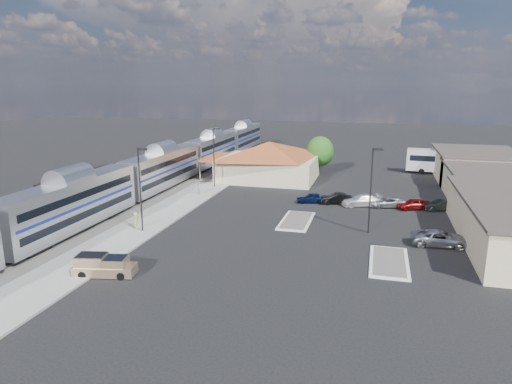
% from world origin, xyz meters
% --- Properties ---
extents(ground, '(280.00, 280.00, 0.00)m').
position_xyz_m(ground, '(0.00, 0.00, 0.00)').
color(ground, black).
rests_on(ground, ground).
extents(railbed, '(16.00, 100.00, 0.12)m').
position_xyz_m(railbed, '(-21.00, 8.00, 0.06)').
color(railbed, '#4C4944').
rests_on(railbed, ground).
extents(platform, '(5.50, 92.00, 0.18)m').
position_xyz_m(platform, '(-12.00, 6.00, 0.09)').
color(platform, gray).
rests_on(platform, ground).
extents(passenger_train, '(3.00, 104.00, 5.55)m').
position_xyz_m(passenger_train, '(-18.00, 13.26, 2.87)').
color(passenger_train, silver).
rests_on(passenger_train, ground).
extents(freight_cars, '(2.80, 46.00, 4.00)m').
position_xyz_m(freight_cars, '(-24.00, 2.37, 1.93)').
color(freight_cars, black).
rests_on(freight_cars, ground).
extents(station_depot, '(18.35, 12.24, 6.20)m').
position_xyz_m(station_depot, '(-4.56, 24.00, 3.13)').
color(station_depot, '#BFB38C').
rests_on(station_depot, ground).
extents(buildings_east, '(14.40, 51.40, 4.80)m').
position_xyz_m(buildings_east, '(28.00, 14.28, 2.27)').
color(buildings_east, '#C6B28C').
rests_on(buildings_east, ground).
extents(traffic_island_south, '(3.30, 7.50, 0.21)m').
position_xyz_m(traffic_island_south, '(4.00, 2.00, 0.10)').
color(traffic_island_south, silver).
rests_on(traffic_island_south, ground).
extents(traffic_island_north, '(3.30, 7.50, 0.21)m').
position_xyz_m(traffic_island_north, '(14.00, -8.00, 0.10)').
color(traffic_island_north, silver).
rests_on(traffic_island_north, ground).
extents(lamp_plat_s, '(1.08, 0.25, 9.00)m').
position_xyz_m(lamp_plat_s, '(-10.90, -6.00, 5.34)').
color(lamp_plat_s, black).
rests_on(lamp_plat_s, ground).
extents(lamp_plat_n, '(1.08, 0.25, 9.00)m').
position_xyz_m(lamp_plat_n, '(-10.90, 16.00, 5.34)').
color(lamp_plat_n, black).
rests_on(lamp_plat_n, ground).
extents(lamp_lot, '(1.08, 0.25, 9.00)m').
position_xyz_m(lamp_lot, '(12.10, 0.00, 5.34)').
color(lamp_lot, black).
rests_on(lamp_lot, ground).
extents(tree_depot, '(4.71, 4.71, 6.63)m').
position_xyz_m(tree_depot, '(3.00, 30.00, 4.02)').
color(tree_depot, '#382314').
rests_on(tree_depot, ground).
extents(pickup_truck, '(5.19, 2.75, 1.70)m').
position_xyz_m(pickup_truck, '(-8.50, -16.79, 0.81)').
color(pickup_truck, tan).
rests_on(pickup_truck, ground).
extents(suv, '(5.53, 2.73, 1.51)m').
position_xyz_m(suv, '(18.80, -2.29, 0.75)').
color(suv, gray).
rests_on(suv, ground).
extents(coach_bus, '(13.17, 3.87, 4.17)m').
position_xyz_m(coach_bus, '(24.00, 36.00, 2.40)').
color(coach_bus, silver).
rests_on(coach_bus, ground).
extents(person_a, '(0.66, 0.78, 1.83)m').
position_xyz_m(person_a, '(-11.98, -5.51, 1.09)').
color(person_a, '#B8D241').
rests_on(person_a, platform).
extents(person_b, '(0.98, 1.11, 1.92)m').
position_xyz_m(person_b, '(-11.56, 10.80, 1.14)').
color(person_b, silver).
rests_on(person_b, platform).
extents(parked_car_a, '(4.16, 2.58, 1.32)m').
position_xyz_m(parked_car_a, '(4.41, 10.82, 0.66)').
color(parked_car_a, '#0D1942').
rests_on(parked_car_a, ground).
extents(parked_car_b, '(4.45, 2.62, 1.38)m').
position_xyz_m(parked_car_b, '(7.61, 11.12, 0.69)').
color(parked_car_b, black).
rests_on(parked_car_b, ground).
extents(parked_car_c, '(5.44, 3.81, 1.46)m').
position_xyz_m(parked_car_c, '(10.81, 10.82, 0.73)').
color(parked_car_c, white).
rests_on(parked_car_c, ground).
extents(parked_car_d, '(5.11, 3.51, 1.30)m').
position_xyz_m(parked_car_d, '(14.01, 11.12, 0.65)').
color(parked_car_d, '#95989D').
rests_on(parked_car_d, ground).
extents(parked_car_e, '(4.43, 3.01, 1.40)m').
position_xyz_m(parked_car_e, '(17.21, 10.82, 0.70)').
color(parked_car_e, maroon).
rests_on(parked_car_e, ground).
extents(parked_car_f, '(4.53, 2.58, 1.41)m').
position_xyz_m(parked_car_f, '(20.41, 11.12, 0.71)').
color(parked_car_f, black).
rests_on(parked_car_f, ground).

